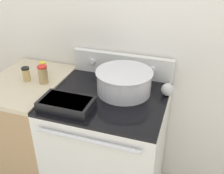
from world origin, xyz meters
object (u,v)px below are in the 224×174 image
Objects in this scene: casserole_dish at (66,103)px; spice_jar_yellow_cap at (43,68)px; mixing_bowl at (124,80)px; spice_jar_black_cap at (26,74)px; spice_jar_red_cap at (43,74)px; ladle at (168,89)px.

spice_jar_yellow_cap is (-0.36, 0.34, 0.03)m from casserole_dish.
mixing_bowl is 3.88× the size of spice_jar_yellow_cap.
mixing_bowl is 0.70m from spice_jar_black_cap.
spice_jar_red_cap is at bearing 4.77° from spice_jar_black_cap.
ladle is 3.29× the size of spice_jar_black_cap.
spice_jar_black_cap reaches higher than ladle.
spice_jar_yellow_cap is at bearing 136.58° from casserole_dish.
mixing_bowl reaches higher than casserole_dish.
mixing_bowl is at bearing 46.99° from casserole_dish.
spice_jar_black_cap reaches higher than spice_jar_yellow_cap.
mixing_bowl reaches higher than spice_jar_red_cap.
ladle is at bearing 0.93° from spice_jar_yellow_cap.
spice_jar_red_cap is at bearing 142.41° from casserole_dish.
spice_jar_black_cap is at bearing -173.23° from mixing_bowl.
ladle is 0.91m from spice_jar_yellow_cap.
spice_jar_black_cap is at bearing -171.60° from ladle.
mixing_bowl is at bearing -4.21° from spice_jar_yellow_cap.
ladle is at bearing 12.38° from mixing_bowl.
spice_jar_yellow_cap is at bearing 65.07° from spice_jar_black_cap.
mixing_bowl is 1.13× the size of ladle.
casserole_dish is 0.96× the size of ladle.
spice_jar_black_cap is (-0.42, 0.21, 0.03)m from casserole_dish.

